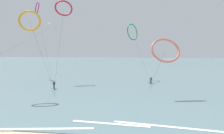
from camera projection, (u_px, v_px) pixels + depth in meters
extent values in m
cube|color=slate|center=(129.00, 64.00, 117.80)|extent=(400.00, 200.00, 0.08)
ellipsoid|color=navy|center=(54.00, 89.00, 41.15)|extent=(1.40, 0.40, 0.06)
cylinder|color=#191E38|center=(54.00, 87.00, 41.25)|extent=(0.12, 0.12, 0.80)
cylinder|color=#191E38|center=(54.00, 87.00, 40.98)|extent=(0.12, 0.12, 0.80)
cube|color=#191E38|center=(54.00, 84.00, 41.05)|extent=(0.23, 0.34, 0.62)
sphere|color=tan|center=(54.00, 82.00, 41.02)|extent=(0.22, 0.22, 0.22)
cylinder|color=#191E38|center=(55.00, 83.00, 41.38)|extent=(0.51, 0.14, 0.39)
cylinder|color=#191E38|center=(54.00, 83.00, 40.95)|extent=(0.51, 0.14, 0.39)
ellipsoid|color=#2647B7|center=(151.00, 84.00, 47.60)|extent=(1.40, 0.40, 0.06)
cylinder|color=#1E2823|center=(151.00, 82.00, 47.43)|extent=(0.12, 0.12, 0.80)
cylinder|color=#1E2823|center=(151.00, 82.00, 47.70)|extent=(0.12, 0.12, 0.80)
cube|color=#1E2823|center=(151.00, 79.00, 47.50)|extent=(0.32, 0.38, 0.62)
sphere|color=tan|center=(151.00, 77.00, 47.47)|extent=(0.22, 0.22, 0.22)
cylinder|color=#1E2823|center=(151.00, 79.00, 47.41)|extent=(0.49, 0.31, 0.39)
cylinder|color=#1E2823|center=(150.00, 79.00, 47.82)|extent=(0.49, 0.31, 0.39)
torus|color=orange|center=(30.00, 21.00, 35.65)|extent=(4.04, 2.54, 3.91)
cylinder|color=#3F3F3F|center=(43.00, 58.00, 38.41)|extent=(2.29, 4.72, 13.35)
torus|color=#CC288E|center=(37.00, 8.00, 62.61)|extent=(3.50, 3.72, 4.15)
cylinder|color=#3F3F3F|center=(44.00, 41.00, 51.89)|extent=(14.57, 21.79, 21.45)
torus|color=#EA7260|center=(165.00, 50.00, 35.26)|extent=(5.73, 4.14, 4.53)
cylinder|color=#3F3F3F|center=(157.00, 70.00, 41.44)|extent=(1.61, 11.61, 8.02)
torus|color=#199351|center=(132.00, 32.00, 57.23)|extent=(3.69, 4.68, 4.90)
cylinder|color=#3F3F3F|center=(141.00, 56.00, 52.43)|extent=(4.80, 10.32, 13.31)
torus|color=silver|center=(51.00, 27.00, 70.95)|extent=(4.14, 3.69, 3.17)
cylinder|color=#3F3F3F|center=(9.00, 50.00, 47.92)|extent=(0.50, 48.09, 16.58)
torus|color=red|center=(64.00, 8.00, 54.33)|extent=(5.31, 4.16, 4.74)
cylinder|color=#3F3F3F|center=(60.00, 44.00, 47.75)|extent=(3.09, 14.67, 19.59)
cube|color=white|center=(21.00, 130.00, 20.20)|extent=(14.91, 2.71, 0.12)
cube|color=white|center=(196.00, 130.00, 20.10)|extent=(17.28, 2.97, 0.12)
cube|color=white|center=(110.00, 124.00, 21.68)|extent=(8.76, 1.26, 0.12)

